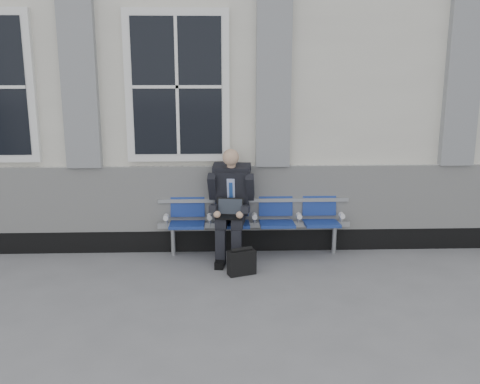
{
  "coord_description": "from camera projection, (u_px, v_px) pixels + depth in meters",
  "views": [
    {
      "loc": [
        0.91,
        -5.63,
        2.49
      ],
      "look_at": [
        1.14,
        0.9,
        0.97
      ],
      "focal_mm": 40.0,
      "sensor_mm": 36.0,
      "label": 1
    }
  ],
  "objects": [
    {
      "name": "station_building",
      "position": [
        165.0,
        84.0,
        8.88
      ],
      "size": [
        14.4,
        4.4,
        4.49
      ],
      "color": "silver",
      "rests_on": "ground"
    },
    {
      "name": "bench",
      "position": [
        254.0,
        215.0,
        7.22
      ],
      "size": [
        2.6,
        0.47,
        0.91
      ],
      "color": "#9EA0A3",
      "rests_on": "ground"
    },
    {
      "name": "businessman",
      "position": [
        231.0,
        200.0,
        7.02
      ],
      "size": [
        0.63,
        0.85,
        1.47
      ],
      "color": "black",
      "rests_on": "ground"
    },
    {
      "name": "briefcase",
      "position": [
        242.0,
        262.0,
        6.57
      ],
      "size": [
        0.37,
        0.25,
        0.35
      ],
      "color": "black",
      "rests_on": "ground"
    },
    {
      "name": "ground",
      "position": [
        141.0,
        295.0,
        6.01
      ],
      "size": [
        70.0,
        70.0,
        0.0
      ],
      "primitive_type": "plane",
      "color": "slate",
      "rests_on": "ground"
    }
  ]
}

